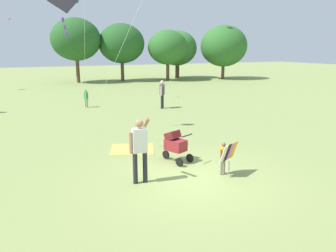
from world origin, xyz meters
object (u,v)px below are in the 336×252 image
Objects in this scene: child_with_butterfly_kite at (225,155)px; picnic_blanket at (133,149)px; stroller at (175,143)px; person_adult_flyer at (140,145)px; kite_adult_black at (65,7)px; person_sitting_far at (86,97)px; person_couple_left at (162,92)px.

child_with_butterfly_kite is 3.83m from picnic_blanket.
person_adult_flyer is at bearing -144.78° from stroller.
stroller is at bearing 116.75° from child_with_butterfly_kite.
kite_adult_black is 10.34m from person_sitting_far.
child_with_butterfly_kite is 6.58m from kite_adult_black.
picnic_blanket is at bearing 75.38° from person_adult_flyer.
person_adult_flyer is 4.98m from kite_adult_black.
kite_adult_black is (-3.64, 3.52, 4.20)m from child_with_butterfly_kite.
person_sitting_far reaches higher than picnic_blanket.
picnic_blanket is (-1.64, 3.41, -0.60)m from child_with_butterfly_kite.
person_sitting_far is 0.64× the size of person_couple_left.
picnic_blanket is at bearing 114.81° from stroller.
person_adult_flyer is at bearing -94.39° from person_sitting_far.
person_sitting_far is (0.94, 12.26, -0.43)m from person_adult_flyer.
person_sitting_far reaches higher than stroller.
picnic_blanket is at bearing -3.19° from kite_adult_black.
kite_adult_black reaches higher than person_adult_flyer.
person_couple_left is at bearing 75.83° from child_with_butterfly_kite.
stroller is at bearing -86.60° from person_sitting_far.
stroller is 0.72× the size of picnic_blanket.
picnic_blanket is (-0.84, 1.81, -0.60)m from stroller.
person_sitting_far is at bearing 85.61° from person_adult_flyer.
stroller is (1.60, 1.13, -0.46)m from person_adult_flyer.
child_with_butterfly_kite is at bearing -11.04° from person_adult_flyer.
person_adult_flyer is 1.20× the size of picnic_blanket.
person_sitting_far is 9.34m from picnic_blanket.
kite_adult_black is 3.21× the size of person_couple_left.
picnic_blanket is (-0.17, -9.32, -0.63)m from person_sitting_far.
person_adult_flyer is 1.70× the size of person_sitting_far.
child_with_butterfly_kite is at bearing -44.05° from kite_adult_black.
stroller is 0.66× the size of person_couple_left.
person_couple_left reaches higher than person_sitting_far.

